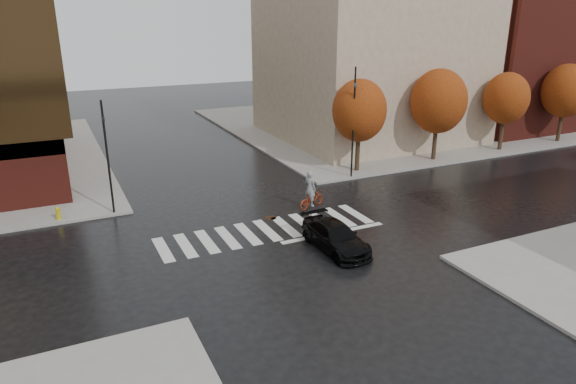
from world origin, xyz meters
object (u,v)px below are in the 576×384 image
sedan (335,237)px  traffic_light_ne (354,116)px  cyclist (311,195)px  fire_hydrant (58,212)px  traffic_light_nw (107,152)px

sedan → traffic_light_ne: size_ratio=0.60×
cyclist → fire_hydrant: size_ratio=3.11×
traffic_light_nw → traffic_light_ne: traffic_light_ne is taller
traffic_light_ne → fire_hydrant: bearing=-18.3°
cyclist → traffic_light_ne: size_ratio=0.30×
traffic_light_ne → fire_hydrant: traffic_light_ne is taller
traffic_light_nw → fire_hydrant: 4.28m
cyclist → traffic_light_nw: (-10.66, 3.80, 2.92)m
cyclist → fire_hydrant: 14.13m
sedan → cyclist: cyclist is taller
fire_hydrant → traffic_light_ne: bearing=-0.6°
fire_hydrant → sedan: bearing=-38.5°
traffic_light_ne → fire_hydrant: size_ratio=10.23×
cyclist → traffic_light_nw: bearing=48.1°
sedan → traffic_light_nw: 13.37m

